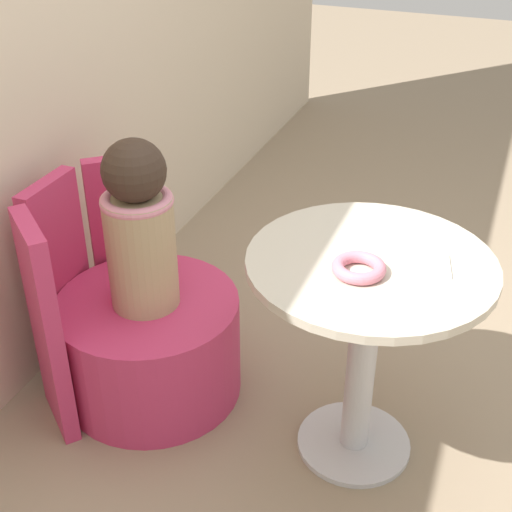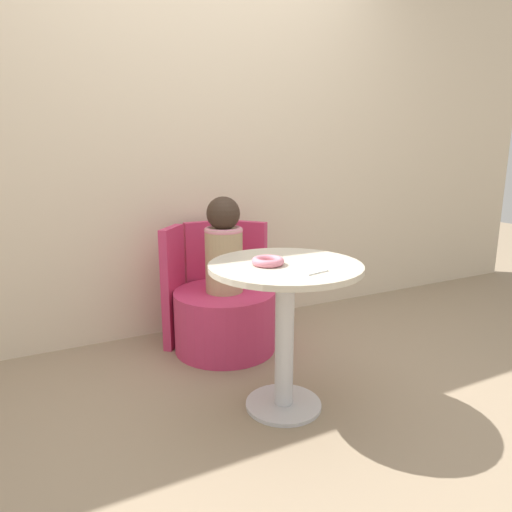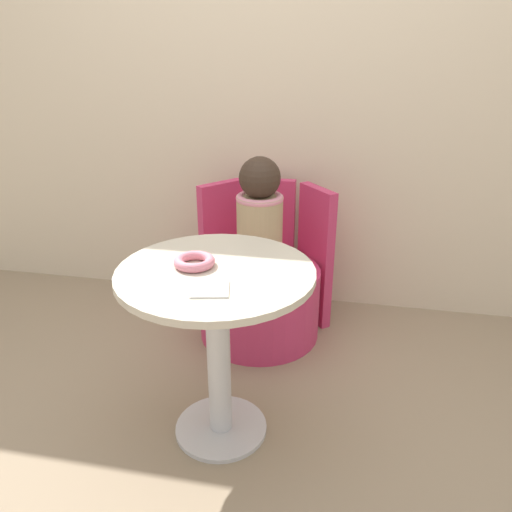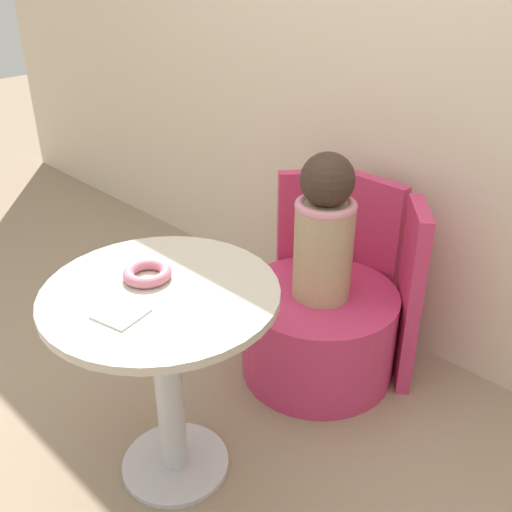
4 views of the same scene
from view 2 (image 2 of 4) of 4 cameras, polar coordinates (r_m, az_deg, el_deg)
ground_plane at (r=2.22m, az=3.55°, el=-17.93°), size 12.00×12.00×0.00m
back_wall at (r=2.93m, az=-7.76°, el=14.05°), size 6.00×0.06×2.40m
round_table at (r=1.99m, az=3.63°, el=-5.87°), size 0.66×0.66×0.67m
tub_chair at (r=2.70m, az=-3.83°, el=-7.97°), size 0.59×0.59×0.35m
booth_backrest at (r=2.85m, az=-5.82°, el=-3.01°), size 0.69×0.25×0.71m
child_figure at (r=2.57m, az=-3.97°, el=1.27°), size 0.22×0.22×0.54m
donut at (r=1.91m, az=1.56°, el=-0.67°), size 0.14×0.14×0.03m
paper_napkin at (r=1.84m, az=6.55°, el=-1.74°), size 0.14×0.14×0.01m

